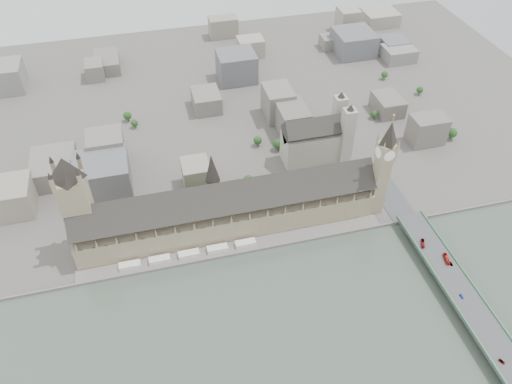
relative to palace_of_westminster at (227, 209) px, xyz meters
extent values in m
plane|color=#595651|center=(0.00, -19.70, -22.71)|extent=(900.00, 900.00, 0.00)
cube|color=slate|center=(0.00, -34.70, -21.21)|extent=(600.00, 1.50, 3.00)
cube|color=slate|center=(0.00, -27.20, -21.71)|extent=(270.00, 15.00, 2.00)
cube|color=white|center=(-90.00, -26.70, -18.71)|extent=(18.00, 7.00, 4.00)
cube|color=white|center=(-65.00, -26.70, -18.71)|extent=(18.00, 7.00, 4.00)
cube|color=white|center=(-40.00, -26.70, -18.71)|extent=(18.00, 7.00, 4.00)
cube|color=white|center=(-15.00, -26.70, -18.71)|extent=(18.00, 7.00, 4.00)
cube|color=white|center=(10.00, -26.70, -18.71)|extent=(18.00, 7.00, 4.00)
cube|color=gray|center=(0.00, 0.30, -10.21)|extent=(265.00, 40.00, 25.00)
cube|color=#2A2826|center=(0.00, 0.30, 12.37)|extent=(265.00, 40.73, 40.73)
cube|color=gray|center=(138.00, -11.70, 8.29)|extent=(12.00, 12.00, 62.00)
cube|color=#9B916B|center=(138.00, -11.70, 47.29)|extent=(14.00, 14.00, 16.00)
cylinder|color=white|center=(145.20, -11.70, 47.29)|extent=(0.60, 10.00, 10.00)
cylinder|color=white|center=(130.80, -11.70, 47.29)|extent=(0.60, 10.00, 10.00)
cylinder|color=white|center=(138.00, -4.50, 47.29)|extent=(10.00, 0.60, 10.00)
cylinder|color=white|center=(138.00, -18.90, 47.29)|extent=(10.00, 0.60, 10.00)
cone|color=#2B2622|center=(138.00, -11.70, 66.29)|extent=(17.00, 17.00, 22.00)
cylinder|color=gold|center=(138.00, -11.70, 80.29)|extent=(1.00, 1.00, 6.00)
sphere|color=gold|center=(138.00, -11.70, 83.79)|extent=(2.00, 2.00, 2.00)
cone|color=#9B916B|center=(144.50, -5.20, 59.29)|extent=(2.40, 2.40, 8.00)
cone|color=#9B916B|center=(131.50, -5.20, 59.29)|extent=(2.40, 2.40, 8.00)
cone|color=#9B916B|center=(144.50, -18.20, 59.29)|extent=(2.40, 2.40, 8.00)
cone|color=#9B916B|center=(131.50, -18.20, 59.29)|extent=(2.40, 2.40, 8.00)
cube|color=gray|center=(-122.00, 6.30, 17.29)|extent=(23.00, 23.00, 80.00)
cone|color=#2B2622|center=(-122.00, 6.30, 67.29)|extent=(30.00, 30.00, 20.00)
cylinder|color=#9B916B|center=(-10.00, 6.30, 20.29)|extent=(12.00, 12.00, 20.00)
cone|color=#2B2622|center=(-10.00, 6.30, 44.29)|extent=(13.00, 13.00, 28.00)
cube|color=#474749|center=(162.00, -107.20, -17.58)|extent=(25.00, 325.00, 10.25)
cube|color=#A09D90|center=(105.00, 75.30, -5.71)|extent=(60.00, 28.00, 34.00)
cube|color=#2A2826|center=(105.00, 75.30, 16.29)|extent=(60.00, 28.28, 28.28)
cube|color=#A09D90|center=(137.00, 87.30, 9.29)|extent=(12.00, 12.00, 64.00)
cube|color=#A09D90|center=(137.00, 63.30, 9.29)|extent=(12.00, 12.00, 64.00)
imported|color=#A3121B|center=(155.61, -70.88, -11.06)|extent=(6.33, 10.07, 2.79)
imported|color=#B51F16|center=(166.26, -91.52, -10.83)|extent=(5.17, 11.97, 3.25)
imported|color=#1B39B5|center=(158.72, -127.45, -11.73)|extent=(1.82, 4.30, 1.45)
imported|color=gray|center=(167.61, -96.32, -11.72)|extent=(1.81, 4.55, 1.47)
imported|color=gray|center=(156.40, -183.15, -11.81)|extent=(3.79, 5.14, 1.30)
imported|color=gray|center=(167.00, 27.70, -11.69)|extent=(2.82, 5.51, 1.53)
camera|label=1|loc=(-52.77, -310.67, 310.01)|focal=35.00mm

